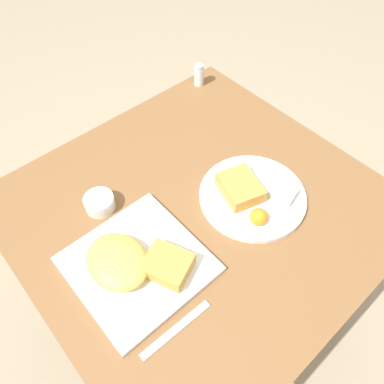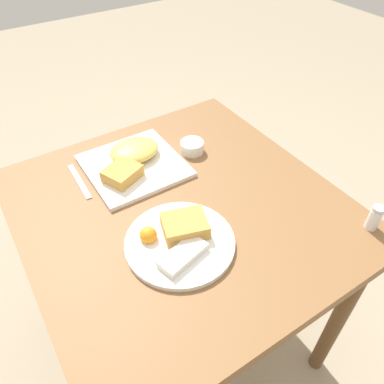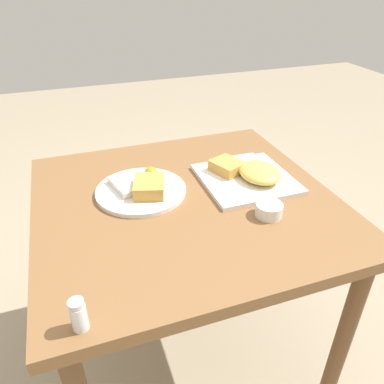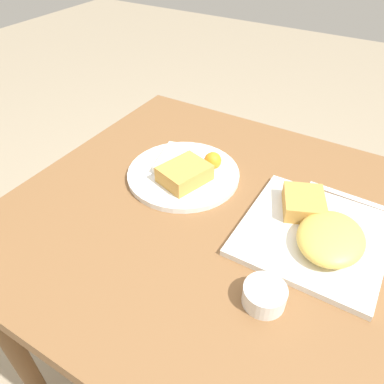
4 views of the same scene
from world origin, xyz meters
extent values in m
plane|color=gray|center=(0.00, 0.00, 0.00)|extent=(8.00, 8.00, 0.00)
cube|color=brown|center=(0.00, 0.00, 0.73)|extent=(0.85, 0.88, 0.04)
cylinder|color=brown|center=(0.36, -0.38, 0.35)|extent=(0.05, 0.05, 0.71)
cylinder|color=brown|center=(-0.36, 0.38, 0.35)|extent=(0.05, 0.05, 0.71)
cylinder|color=brown|center=(0.36, 0.38, 0.35)|extent=(0.05, 0.05, 0.71)
cube|color=white|center=(0.03, -0.22, 0.75)|extent=(0.28, 0.28, 0.01)
ellipsoid|color=#E5BC51|center=(0.01, -0.25, 0.78)|extent=(0.16, 0.13, 0.04)
cube|color=gold|center=(0.09, -0.18, 0.78)|extent=(0.12, 0.12, 0.04)
cylinder|color=white|center=(0.07, 0.12, 0.75)|extent=(0.28, 0.28, 0.01)
cube|color=gold|center=(0.05, 0.10, 0.78)|extent=(0.13, 0.12, 0.04)
cube|color=silver|center=(0.10, 0.17, 0.77)|extent=(0.13, 0.08, 0.02)
sphere|color=orange|center=(0.14, 0.07, 0.77)|extent=(0.04, 0.04, 0.04)
cylinder|color=white|center=(-0.16, -0.19, 0.76)|extent=(0.08, 0.08, 0.04)
cylinder|color=#D1B775|center=(-0.16, -0.19, 0.78)|extent=(0.06, 0.06, 0.00)
cube|color=silver|center=(0.20, -0.25, 0.75)|extent=(0.02, 0.17, 0.00)
camera|label=1|loc=(0.41, -0.39, 1.52)|focal=35.00mm
camera|label=2|loc=(0.37, 0.64, 1.48)|focal=35.00mm
camera|label=3|loc=(-0.90, 0.29, 1.35)|focal=35.00mm
camera|label=4|loc=(-0.55, -0.28, 1.31)|focal=35.00mm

